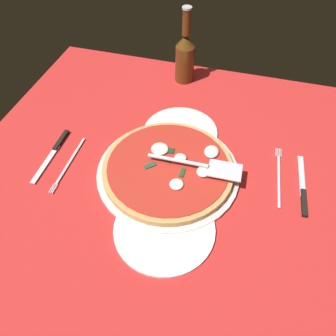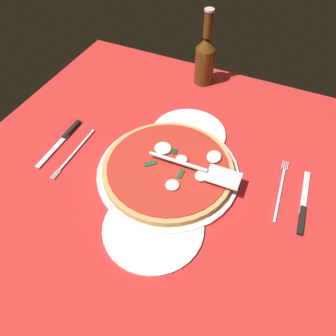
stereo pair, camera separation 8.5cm
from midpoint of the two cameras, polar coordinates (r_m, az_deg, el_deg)
ground_plane at (r=85.77cm, az=1.78°, el=-2.28°), size 107.93×107.93×0.80cm
checker_pattern at (r=85.42cm, az=1.79°, el=-2.09°), size 107.93×107.93×0.10cm
pizza_pan at (r=86.08cm, az=2.82°, el=-0.87°), size 37.20×37.20×1.26cm
dinner_plate_left at (r=76.56cm, az=0.63°, el=-10.52°), size 23.39×23.39×1.00cm
dinner_plate_right at (r=96.63cm, az=6.24°, el=5.75°), size 21.65×21.65×1.00cm
pizza at (r=84.86cm, az=2.97°, el=-0.14°), size 34.00×34.00×3.23cm
pizza_server at (r=82.08cm, az=8.42°, el=-0.31°), size 5.97×24.08×1.00cm
place_setting_near at (r=88.19cm, az=23.33°, el=-5.16°), size 21.26×14.20×1.40cm
place_setting_far at (r=95.71cm, az=-14.54°, el=3.50°), size 21.51×13.57×1.40cm
beer_bottle at (r=113.13cm, az=8.69°, el=18.27°), size 6.35×6.35×24.96cm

